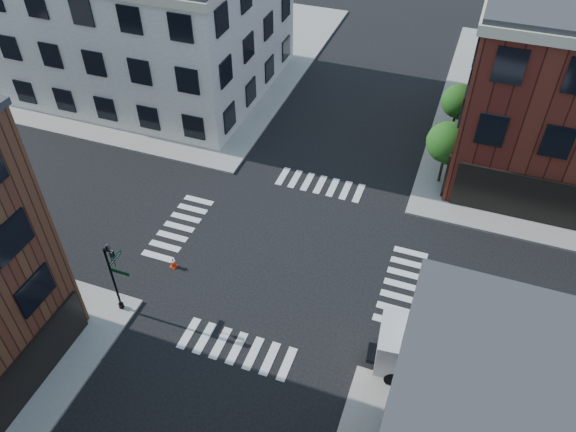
{
  "coord_description": "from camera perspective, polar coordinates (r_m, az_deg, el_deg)",
  "views": [
    {
      "loc": [
        8.07,
        -21.66,
        23.92
      ],
      "look_at": [
        -0.02,
        0.66,
        2.5
      ],
      "focal_mm": 35.0,
      "sensor_mm": 36.0,
      "label": 1
    }
  ],
  "objects": [
    {
      "name": "ground",
      "position": [
        33.27,
        -0.36,
        -3.92
      ],
      "size": [
        120.0,
        120.0,
        0.0
      ],
      "primitive_type": "plane",
      "color": "black",
      "rests_on": "ground"
    },
    {
      "name": "traffic_cone",
      "position": [
        33.03,
        -11.6,
        -4.65
      ],
      "size": [
        0.43,
        0.43,
        0.68
      ],
      "rotation": [
        0.0,
        0.0,
        -0.18
      ],
      "color": "red",
      "rests_on": "ground"
    },
    {
      "name": "tree_near",
      "position": [
        37.84,
        15.92,
        7.02
      ],
      "size": [
        2.69,
        2.69,
        4.49
      ],
      "color": "black",
      "rests_on": "ground"
    },
    {
      "name": "tree_far",
      "position": [
        43.13,
        16.96,
        10.95
      ],
      "size": [
        2.43,
        2.43,
        4.07
      ],
      "color": "black",
      "rests_on": "ground"
    },
    {
      "name": "building_nw",
      "position": [
        49.91,
        -15.5,
        18.97
      ],
      "size": [
        22.0,
        16.0,
        11.0
      ],
      "primitive_type": "cube",
      "color": "beige",
      "rests_on": "ground"
    },
    {
      "name": "sidewalk_nw",
      "position": [
        56.87,
        -13.54,
        16.13
      ],
      "size": [
        30.0,
        30.0,
        0.15
      ],
      "primitive_type": "cube",
      "color": "gray",
      "rests_on": "ground"
    },
    {
      "name": "signal_pole",
      "position": [
        29.78,
        -17.27,
        -5.44
      ],
      "size": [
        1.29,
        1.24,
        4.6
      ],
      "color": "black",
      "rests_on": "ground"
    },
    {
      "name": "box_truck",
      "position": [
        27.77,
        18.31,
        -13.28
      ],
      "size": [
        8.66,
        3.37,
        3.84
      ],
      "rotation": [
        0.0,
        0.0,
        0.1
      ],
      "color": "white",
      "rests_on": "ground"
    }
  ]
}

